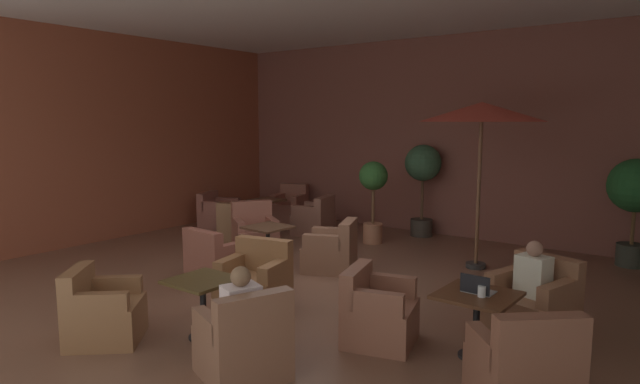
{
  "coord_description": "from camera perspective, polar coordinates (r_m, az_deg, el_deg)",
  "views": [
    {
      "loc": [
        4.82,
        -6.08,
        2.43
      ],
      "look_at": [
        0.0,
        0.45,
        1.32
      ],
      "focal_mm": 29.92,
      "sensor_mm": 36.0,
      "label": 1
    }
  ],
  "objects": [
    {
      "name": "iced_drink_cup",
      "position": [
        5.62,
        16.92,
        -10.15
      ],
      "size": [
        0.08,
        0.08,
        0.11
      ],
      "primitive_type": "cylinder",
      "color": "white",
      "rests_on": "cafe_table_front_left"
    },
    {
      "name": "wall_back_brick",
      "position": [
        11.59,
        11.92,
        5.82
      ],
      "size": [
        10.09,
        0.08,
        4.14
      ],
      "primitive_type": "cube",
      "color": "brown",
      "rests_on": "ground_plane"
    },
    {
      "name": "patron_by_window",
      "position": [
        5.16,
        -8.43,
        -11.62
      ],
      "size": [
        0.36,
        0.4,
        0.61
      ],
      "color": "silver",
      "rests_on": "ground_plane"
    },
    {
      "name": "armchair_front_left_east",
      "position": [
        4.96,
        20.92,
        -17.72
      ],
      "size": [
        1.04,
        1.04,
        0.93
      ],
      "color": "brown",
      "rests_on": "ground_plane"
    },
    {
      "name": "armchair_front_left_north",
      "position": [
        6.0,
        6.17,
        -12.89
      ],
      "size": [
        0.89,
        0.91,
        0.83
      ],
      "color": "#915843",
      "rests_on": "ground_plane"
    },
    {
      "name": "armchair_rear_right_south",
      "position": [
        10.87,
        -8.23,
        -3.61
      ],
      "size": [
        1.02,
        1.01,
        0.8
      ],
      "color": "brown",
      "rests_on": "ground_plane"
    },
    {
      "name": "potted_tree_left_corner",
      "position": [
        10.49,
        5.71,
        0.21
      ],
      "size": [
        0.57,
        0.57,
        1.62
      ],
      "color": "#A5684C",
      "rests_on": "ground_plane"
    },
    {
      "name": "armchair_rear_right_east",
      "position": [
        12.38,
        -10.81,
        -2.28
      ],
      "size": [
        1.0,
        0.99,
        0.79
      ],
      "color": "brown",
      "rests_on": "ground_plane"
    },
    {
      "name": "cafe_table_mid_center",
      "position": [
        6.16,
        -12.42,
        -10.4
      ],
      "size": [
        0.68,
        0.68,
        0.68
      ],
      "color": "black",
      "rests_on": "ground_plane"
    },
    {
      "name": "armchair_front_left_south",
      "position": [
        6.66,
        21.88,
        -11.18
      ],
      "size": [
        0.99,
        0.99,
        0.87
      ],
      "color": "#925F43",
      "rests_on": "ground_plane"
    },
    {
      "name": "cafe_table_front_right",
      "position": [
        8.91,
        -5.6,
        -4.82
      ],
      "size": [
        0.71,
        0.71,
        0.68
      ],
      "color": "black",
      "rests_on": "ground_plane"
    },
    {
      "name": "potted_tree_mid_right",
      "position": [
        11.26,
        10.95,
        2.04
      ],
      "size": [
        0.75,
        0.75,
        1.92
      ],
      "color": "#3B352D",
      "rests_on": "ground_plane"
    },
    {
      "name": "armchair_front_right_south",
      "position": [
        8.66,
        1.29,
        -6.39
      ],
      "size": [
        1.01,
        0.98,
        0.83
      ],
      "color": "brown",
      "rests_on": "ground_plane"
    },
    {
      "name": "armchair_mid_center_north",
      "position": [
        7.08,
        -6.97,
        -9.62
      ],
      "size": [
        0.93,
        0.87,
        0.86
      ],
      "color": "#8F5D39",
      "rests_on": "ground_plane"
    },
    {
      "name": "open_laptop",
      "position": [
        5.73,
        16.44,
        -9.83
      ],
      "size": [
        0.32,
        0.24,
        0.2
      ],
      "color": "#9EA0A5",
      "rests_on": "cafe_table_front_left"
    },
    {
      "name": "wall_left_accent",
      "position": [
        11.56,
        -21.91,
        5.42
      ],
      "size": [
        0.08,
        9.0,
        4.14
      ],
      "primitive_type": "cube",
      "color": "brown",
      "rests_on": "ground_plane"
    },
    {
      "name": "patio_umbrella_tall_red",
      "position": [
        8.93,
        16.91,
        8.04
      ],
      "size": [
        1.97,
        1.97,
        2.71
      ],
      "color": "#2D2D2D",
      "rests_on": "ground_plane"
    },
    {
      "name": "armchair_front_right_east",
      "position": [
        8.27,
        -11.09,
        -7.26
      ],
      "size": [
        0.83,
        0.76,
        0.82
      ],
      "color": "brown",
      "rests_on": "ground_plane"
    },
    {
      "name": "potted_tree_mid_left",
      "position": [
        10.16,
        30.68,
        -0.05
      ],
      "size": [
        0.89,
        0.89,
        1.8
      ],
      "color": "#343931",
      "rests_on": "ground_plane"
    },
    {
      "name": "armchair_mid_center_south",
      "position": [
        5.27,
        -8.15,
        -15.83
      ],
      "size": [
        0.95,
        0.96,
        0.88
      ],
      "color": "brown",
      "rests_on": "ground_plane"
    },
    {
      "name": "armchair_front_right_north",
      "position": [
        9.99,
        -7.01,
        -4.46
      ],
      "size": [
        1.06,
        1.05,
        0.91
      ],
      "color": "brown",
      "rests_on": "ground_plane"
    },
    {
      "name": "ground_plane",
      "position": [
        8.13,
        -1.91,
        -9.7
      ],
      "size": [
        10.09,
        9.0,
        0.02
      ],
      "primitive_type": "cube",
      "color": "brown"
    },
    {
      "name": "patron_blue_shirt",
      "position": [
        6.51,
        21.86,
        -7.99
      ],
      "size": [
        0.4,
        0.34,
        0.63
      ],
      "color": "silver",
      "rests_on": "ground_plane"
    },
    {
      "name": "armchair_mid_center_east",
      "position": [
        6.46,
        -22.24,
        -11.96
      ],
      "size": [
        1.02,
        1.02,
        0.83
      ],
      "color": "brown",
      "rests_on": "ground_plane"
    },
    {
      "name": "cafe_table_front_left",
      "position": [
        5.77,
        16.43,
        -11.64
      ],
      "size": [
        0.77,
        0.77,
        0.68
      ],
      "color": "black",
      "rests_on": "ground_plane"
    },
    {
      "name": "armchair_rear_right_north",
      "position": [
        12.95,
        -3.24,
        -1.63
      ],
      "size": [
        0.87,
        0.91,
        0.86
      ],
      "color": "brown",
      "rests_on": "ground_plane"
    },
    {
      "name": "armchair_rear_right_west",
      "position": [
        11.35,
        -0.62,
        -3.0
      ],
      "size": [
        0.85,
        0.84,
        0.83
      ],
      "color": "brown",
      "rests_on": "ground_plane"
    },
    {
      "name": "cafe_table_rear_right",
      "position": [
        11.88,
        -5.72,
        -1.69
      ],
      "size": [
        0.64,
        0.64,
        0.68
      ],
      "color": "black",
      "rests_on": "ground_plane"
    }
  ]
}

